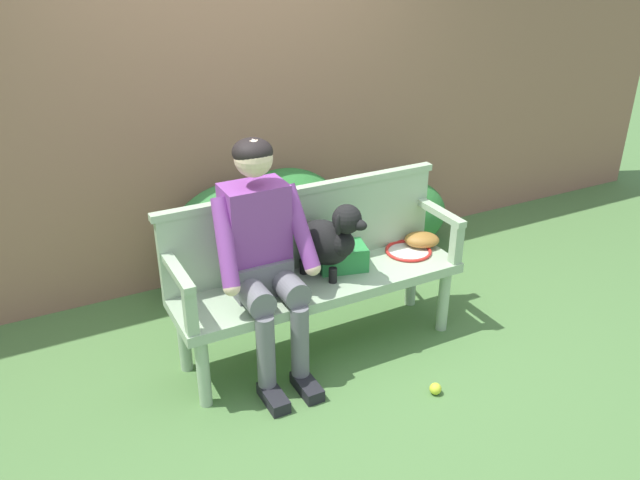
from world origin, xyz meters
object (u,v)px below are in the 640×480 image
(garden_bench, at_px, (320,289))
(tennis_racket, at_px, (407,249))
(sports_bag, at_px, (342,257))
(baseball_glove, at_px, (422,240))
(person_seated, at_px, (262,251))
(tennis_ball, at_px, (435,389))
(dog_on_bench, at_px, (330,239))

(garden_bench, relative_size, tennis_racket, 2.96)
(sports_bag, bearing_deg, garden_bench, -159.58)
(tennis_racket, height_order, baseball_glove, baseball_glove)
(tennis_racket, bearing_deg, garden_bench, -173.48)
(person_seated, bearing_deg, tennis_ball, -42.87)
(dog_on_bench, relative_size, tennis_ball, 7.06)
(tennis_racket, height_order, tennis_ball, tennis_racket)
(garden_bench, height_order, tennis_ball, garden_bench)
(tennis_racket, distance_m, baseball_glove, 0.12)
(tennis_racket, relative_size, sports_bag, 2.07)
(dog_on_bench, xyz_separation_m, sports_bag, (0.11, 0.05, -0.16))
(tennis_racket, bearing_deg, baseball_glove, 2.58)
(sports_bag, bearing_deg, baseball_glove, 1.21)
(sports_bag, bearing_deg, tennis_ball, -76.37)
(garden_bench, relative_size, dog_on_bench, 3.68)
(baseball_glove, distance_m, tennis_ball, 0.98)
(sports_bag, distance_m, tennis_ball, 0.92)
(tennis_ball, bearing_deg, tennis_racket, 68.73)
(dog_on_bench, bearing_deg, tennis_ball, -67.34)
(tennis_racket, height_order, sports_bag, sports_bag)
(dog_on_bench, distance_m, baseball_glove, 0.72)
(baseball_glove, bearing_deg, person_seated, -147.36)
(garden_bench, xyz_separation_m, person_seated, (-0.35, -0.01, 0.33))
(person_seated, height_order, dog_on_bench, person_seated)
(person_seated, relative_size, tennis_ball, 20.40)
(person_seated, height_order, sports_bag, person_seated)
(dog_on_bench, height_order, sports_bag, dog_on_bench)
(garden_bench, height_order, dog_on_bench, dog_on_bench)
(person_seated, relative_size, baseball_glove, 6.12)
(garden_bench, xyz_separation_m, sports_bag, (0.18, 0.07, 0.13))
(garden_bench, bearing_deg, tennis_ball, -61.83)
(garden_bench, relative_size, person_seated, 1.27)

